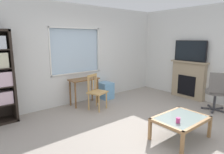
% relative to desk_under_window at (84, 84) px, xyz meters
% --- Properties ---
extents(ground, '(6.54, 5.73, 0.02)m').
position_rel_desk_under_window_xyz_m(ground, '(0.09, -2.01, -0.59)').
color(ground, '#9E9389').
extents(wall_back_with_window, '(5.54, 0.15, 2.70)m').
position_rel_desk_under_window_xyz_m(wall_back_with_window, '(0.11, 0.35, 0.76)').
color(wall_back_with_window, silver).
rests_on(wall_back_with_window, ground).
extents(wall_right, '(0.12, 4.93, 2.70)m').
position_rel_desk_under_window_xyz_m(wall_right, '(2.93, -2.01, 0.77)').
color(wall_right, silver).
rests_on(wall_right, ground).
extents(desk_under_window, '(0.80, 0.39, 0.72)m').
position_rel_desk_under_window_xyz_m(desk_under_window, '(0.00, 0.00, 0.00)').
color(desk_under_window, brown).
rests_on(desk_under_window, ground).
extents(wooden_chair, '(0.53, 0.52, 0.90)m').
position_rel_desk_under_window_xyz_m(wooden_chair, '(0.05, -0.52, -0.11)').
color(wooden_chair, tan).
rests_on(wooden_chair, ground).
extents(plastic_drawer_unit, '(0.35, 0.40, 0.49)m').
position_rel_desk_under_window_xyz_m(plastic_drawer_unit, '(0.79, 0.05, -0.33)').
color(plastic_drawer_unit, '#72ADDB').
rests_on(plastic_drawer_unit, ground).
extents(fireplace, '(0.26, 1.11, 1.13)m').
position_rel_desk_under_window_xyz_m(fireplace, '(2.77, -1.47, -0.01)').
color(fireplace, tan).
rests_on(fireplace, ground).
extents(tv, '(0.06, 0.98, 0.61)m').
position_rel_desk_under_window_xyz_m(tv, '(2.75, -1.47, 0.86)').
color(tv, black).
rests_on(tv, fireplace).
extents(office_chair, '(0.61, 0.57, 1.00)m').
position_rel_desk_under_window_xyz_m(office_chair, '(2.24, -2.53, -0.02)').
color(office_chair, slate).
rests_on(office_chair, ground).
extents(coffee_table, '(0.96, 0.69, 0.41)m').
position_rel_desk_under_window_xyz_m(coffee_table, '(0.36, -2.73, -0.23)').
color(coffee_table, '#8C9E99').
rests_on(coffee_table, ground).
extents(sippy_cup, '(0.07, 0.07, 0.09)m').
position_rel_desk_under_window_xyz_m(sippy_cup, '(0.12, -2.82, -0.13)').
color(sippy_cup, '#DB3D84').
rests_on(sippy_cup, coffee_table).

